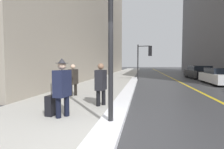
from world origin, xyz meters
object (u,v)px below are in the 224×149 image
Objects in this scene: lamp_post at (111,8)px; rolling_suitcase at (52,105)px; pedestrian_in_fedora at (62,85)px; parked_car_black at (199,72)px; pedestrian_nearside at (73,78)px; parked_car_white at (220,76)px; traffic_light_near at (146,55)px; pedestrian_with_shoulder_bag at (101,82)px.

lamp_post is 4.94× the size of rolling_suitcase.
parked_car_black is (8.00, 14.88, -0.28)m from pedestrian_in_fedora.
parked_car_white is (8.95, 6.46, -0.25)m from pedestrian_nearside.
traffic_light_near is (1.02, 12.11, -0.47)m from lamp_post.
pedestrian_with_shoulder_bag is 10.85m from parked_car_white.
rolling_suitcase is at bearing 163.36° from lamp_post.
pedestrian_with_shoulder_bag is 15.19m from parked_car_black.
pedestrian_with_shoulder_bag reaches higher than parked_car_white.
pedestrian_in_fedora is 1.12× the size of pedestrian_nearside.
parked_car_white is at bearing 147.65° from pedestrian_in_fedora.
traffic_light_near is at bearing 164.74° from pedestrian_nearside.
parked_car_white is at bearing 176.49° from parked_car_black.
pedestrian_nearside is 14.76m from parked_car_black.
pedestrian_with_shoulder_bag is (-1.74, -10.11, -1.50)m from traffic_light_near.
pedestrian_nearside reaches higher than rolling_suitcase.
parked_car_black is at bearing 66.95° from lamp_post.
parked_car_white is (6.48, 10.11, -2.24)m from lamp_post.
traffic_light_near reaches higher than pedestrian_in_fedora.
pedestrian_with_shoulder_bag is at bearing 161.06° from pedestrian_in_fedora.
rolling_suitcase is (0.60, -3.09, -0.53)m from pedestrian_nearside.
pedestrian_nearside is (-3.49, -8.46, -1.52)m from traffic_light_near.
pedestrian_in_fedora is 0.38× the size of parked_car_black.
traffic_light_near is 2.19× the size of pedestrian_nearside.
pedestrian_with_shoulder_bag is at bearing 148.57° from rolling_suitcase.
lamp_post reaches higher than parked_car_black.
pedestrian_nearside is at bearing -161.82° from rolling_suitcase.
parked_car_black is (9.00, 11.70, -0.20)m from pedestrian_nearside.
parked_car_white is (5.46, -2.00, -1.77)m from traffic_light_near.
pedestrian_nearside is at bearing -155.48° from pedestrian_in_fedora.
rolling_suitcase is at bearing 147.48° from parked_car_black.
pedestrian_in_fedora is (-2.49, -11.65, -1.44)m from traffic_light_near.
pedestrian_in_fedora is 3.34m from pedestrian_nearside.
pedestrian_with_shoulder_bag is 1.62× the size of rolling_suitcase.
rolling_suitcase is (-0.39, 0.10, -0.61)m from pedestrian_in_fedora.
pedestrian_in_fedora is at bearing 24.52° from pedestrian_nearside.
pedestrian_with_shoulder_bag reaches higher than pedestrian_nearside.
pedestrian_with_shoulder_bag is at bearing 53.71° from pedestrian_nearside.
pedestrian_with_shoulder_bag is (0.75, 1.53, -0.06)m from pedestrian_in_fedora.
pedestrian_in_fedora is (-1.47, 0.46, -1.91)m from lamp_post.
parked_car_black is at bearing 0.82° from parked_car_white.
lamp_post is at bearing 80.49° from rolling_suitcase.
parked_car_black is at bearing 38.31° from traffic_light_near.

